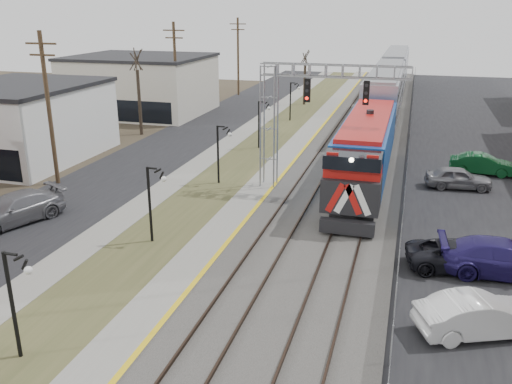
% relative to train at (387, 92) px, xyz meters
% --- Properties ---
extents(street_west, '(7.00, 120.00, 0.04)m').
position_rel_train_xyz_m(street_west, '(-17.00, -18.94, -2.86)').
color(street_west, black).
rests_on(street_west, ground).
extents(sidewalk, '(2.00, 120.00, 0.08)m').
position_rel_train_xyz_m(sidewalk, '(-12.50, -18.94, -2.84)').
color(sidewalk, gray).
rests_on(sidewalk, ground).
extents(grass_median, '(4.00, 120.00, 0.06)m').
position_rel_train_xyz_m(grass_median, '(-9.50, -18.94, -2.85)').
color(grass_median, '#424726').
rests_on(grass_median, ground).
extents(platform, '(2.00, 120.00, 0.24)m').
position_rel_train_xyz_m(platform, '(-6.50, -18.94, -2.76)').
color(platform, gray).
rests_on(platform, ground).
extents(ballast_bed, '(8.00, 120.00, 0.20)m').
position_rel_train_xyz_m(ballast_bed, '(-1.50, -18.94, -2.78)').
color(ballast_bed, '#595651').
rests_on(ballast_bed, ground).
extents(platform_edge, '(0.24, 120.00, 0.01)m').
position_rel_train_xyz_m(platform_edge, '(-5.62, -18.94, -2.64)').
color(platform_edge, gold).
rests_on(platform_edge, platform).
extents(track_near, '(1.58, 120.00, 0.15)m').
position_rel_train_xyz_m(track_near, '(-3.50, -18.94, -2.61)').
color(track_near, '#2D2119').
rests_on(track_near, ballast_bed).
extents(track_far, '(1.58, 120.00, 0.15)m').
position_rel_train_xyz_m(track_far, '(-0.00, -18.94, -2.61)').
color(track_far, '#2D2119').
rests_on(track_far, ballast_bed).
extents(train, '(3.00, 63.05, 5.33)m').
position_rel_train_xyz_m(train, '(0.00, 0.00, 0.00)').
color(train, '#124498').
rests_on(train, ground).
extents(signal_gantry, '(9.00, 1.07, 8.15)m').
position_rel_train_xyz_m(signal_gantry, '(-4.28, -25.95, 2.70)').
color(signal_gantry, gray).
rests_on(signal_gantry, ground).
extents(lampposts, '(0.14, 62.14, 4.00)m').
position_rel_train_xyz_m(lampposts, '(-9.50, -35.66, -0.88)').
color(lampposts, black).
rests_on(lampposts, ground).
extents(utility_poles, '(0.28, 80.28, 10.00)m').
position_rel_train_xyz_m(utility_poles, '(-20.00, -28.94, 2.12)').
color(utility_poles, '#4C3823').
rests_on(utility_poles, ground).
extents(fence, '(0.04, 120.00, 1.60)m').
position_rel_train_xyz_m(fence, '(2.70, -18.94, -2.08)').
color(fence, gray).
rests_on(fence, ground).
extents(bare_trees, '(12.30, 42.30, 5.95)m').
position_rel_train_xyz_m(bare_trees, '(-18.16, -15.03, -0.18)').
color(bare_trees, '#382D23').
rests_on(bare_trees, ground).
extents(car_lot_b, '(4.88, 3.32, 1.52)m').
position_rel_train_xyz_m(car_lot_b, '(5.68, -40.13, -2.12)').
color(car_lot_b, white).
rests_on(car_lot_b, ground).
extents(car_lot_c, '(5.06, 2.98, 1.32)m').
position_rel_train_xyz_m(car_lot_c, '(5.34, -34.87, -2.22)').
color(car_lot_c, black).
rests_on(car_lot_c, ground).
extents(car_lot_d, '(5.76, 2.62, 1.63)m').
position_rel_train_xyz_m(car_lot_d, '(7.14, -34.94, -2.07)').
color(car_lot_d, navy).
rests_on(car_lot_d, ground).
extents(car_lot_e, '(4.34, 2.07, 1.43)m').
position_rel_train_xyz_m(car_lot_e, '(6.01, -22.60, -2.17)').
color(car_lot_e, slate).
rests_on(car_lot_e, ground).
extents(car_lot_f, '(4.49, 1.72, 1.46)m').
position_rel_train_xyz_m(car_lot_f, '(7.83, -18.76, -2.15)').
color(car_lot_f, '#0E4820').
rests_on(car_lot_f, ground).
extents(car_street_b, '(4.27, 6.06, 1.63)m').
position_rel_train_xyz_m(car_street_b, '(-17.90, -35.77, -2.07)').
color(car_street_b, slate).
rests_on(car_street_b, ground).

